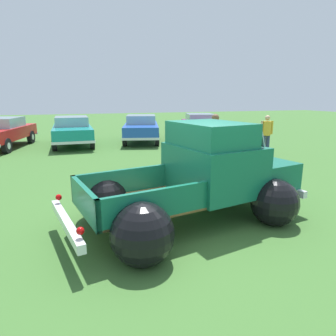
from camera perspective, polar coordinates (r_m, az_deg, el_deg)
ground_plane at (r=5.97m, az=3.33°, el=-10.16°), size 80.00×80.00×0.00m
vintage_pickup_truck at (r=5.93m, az=6.58°, el=-2.64°), size 4.89×3.42×1.96m
show_car_0 at (r=16.28m, az=-29.27°, el=6.09°), size 2.85×4.89×1.43m
show_car_1 at (r=15.83m, az=-17.85°, el=7.00°), size 1.90×4.56×1.43m
show_car_2 at (r=16.33m, az=-5.15°, el=7.76°), size 2.84×4.71×1.43m
show_car_3 at (r=17.72m, az=6.16°, el=8.18°), size 2.95×5.01×1.43m
spectator_0 at (r=7.92m, az=3.07°, el=3.20°), size 0.52×0.45×1.72m
spectator_1 at (r=13.41m, az=18.34°, el=6.54°), size 0.53×0.42×1.64m
spectator_2 at (r=10.04m, az=8.93°, el=5.72°), size 0.46×0.51×1.85m
lane_cone_0 at (r=8.33m, az=19.90°, el=-1.83°), size 0.36×0.36×0.63m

